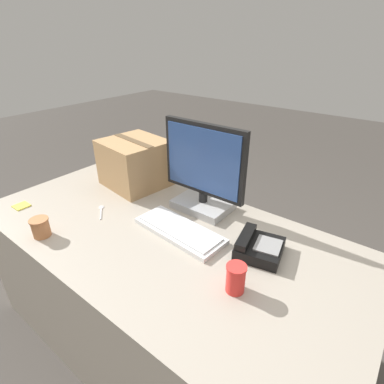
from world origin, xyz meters
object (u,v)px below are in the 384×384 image
Objects in this scene: monitor at (203,174)px; paper_cup_right at (236,278)px; keyboard at (179,230)px; spoon at (101,209)px; sticky_note_pad at (21,206)px; desk_phone at (258,247)px; cardboard_box at (135,163)px; paper_cup_left at (41,227)px.

paper_cup_right is (0.42, -0.38, -0.13)m from monitor.
keyboard reaches higher than spoon.
keyboard is 6.22× the size of sticky_note_pad.
desk_phone is at bearing 97.31° from paper_cup_right.
cardboard_box is (-0.08, 0.32, 0.13)m from spoon.
paper_cup_left reaches higher than sticky_note_pad.
paper_cup_left is at bearing -84.80° from cardboard_box.
cardboard_box is (-0.48, -0.01, -0.06)m from monitor.
paper_cup_left reaches higher than desk_phone.
keyboard is 0.35m from desk_phone.
paper_cup_right is at bearing 16.38° from paper_cup_left.
desk_phone is (0.39, -0.15, -0.16)m from monitor.
sticky_note_pad is at bearing -153.33° from keyboard.
cardboard_box is (-0.52, 0.23, 0.12)m from keyboard.
paper_cup_right reaches higher than desk_phone.
spoon is 0.36m from cardboard_box.
desk_phone is at bearing 18.97° from keyboard.
monitor is 0.30m from keyboard.
sticky_note_pad is at bearing 72.40° from spoon.
desk_phone is at bearing -21.41° from monitor.
sticky_note_pad reaches higher than spoon.
monitor is at bearing 36.97° from sticky_note_pad.
monitor is 1.19× the size of cardboard_box.
cardboard_box is 5.28× the size of sticky_note_pad.
paper_cup_right reaches higher than sticky_note_pad.
keyboard is at bearing 39.86° from paper_cup_left.
paper_cup_left is (-0.47, -0.39, 0.03)m from keyboard.
desk_phone is at bearing -127.85° from spoon.
spoon is at bearing 176.45° from paper_cup_right.
paper_cup_left is at bearing -163.62° from paper_cup_right.
paper_cup_left reaches higher than keyboard.
cardboard_box is at bearing 160.91° from keyboard.
keyboard is 4.10× the size of paper_cup_right.
spoon is at bearing -139.99° from monitor.
cardboard_box reaches higher than desk_phone.
monitor is 6.28× the size of sticky_note_pad.
cardboard_box is (-0.87, 0.14, 0.10)m from desk_phone.
paper_cup_right is 0.29× the size of cardboard_box.
desk_phone reaches higher than keyboard.
monitor reaches higher than sticky_note_pad.
desk_phone is 0.94m from paper_cup_left.
paper_cup_right is at bearing -22.52° from cardboard_box.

